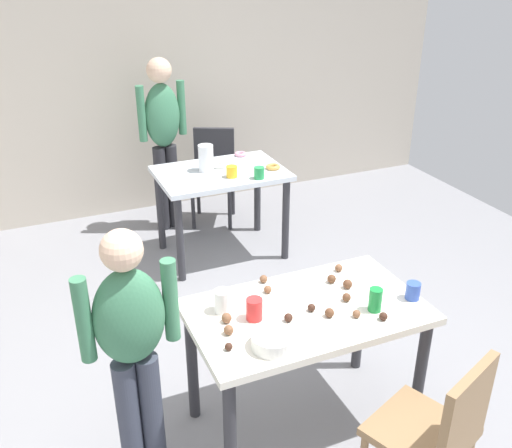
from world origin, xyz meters
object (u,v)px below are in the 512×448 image
object	(u,v)px
dining_table_near	(306,326)
dining_table_far	(221,185)
person_adult_far	(163,130)
chair_near_table	(438,429)
soda_can	(375,300)
pitcher_far	(206,158)
person_girl_near	(132,340)
mixing_bowl	(273,341)
chair_far_table	(213,170)

from	to	relation	value
dining_table_near	dining_table_far	distance (m)	2.04
dining_table_near	person_adult_far	bearing A→B (deg)	89.95
chair_near_table	person_adult_far	world-z (taller)	person_adult_far
dining_table_near	soda_can	distance (m)	0.38
chair_near_table	soda_can	world-z (taller)	soda_can
soda_can	pitcher_far	bearing A→B (deg)	93.17
dining_table_near	soda_can	xyz separation A→B (m)	(0.30, -0.15, 0.17)
person_girl_near	mixing_bowl	xyz separation A→B (m)	(0.58, -0.25, -0.01)
mixing_bowl	soda_can	world-z (taller)	soda_can
person_adult_far	pitcher_far	bearing A→B (deg)	-74.51
person_girl_near	mixing_bowl	bearing A→B (deg)	-22.78
chair_near_table	person_girl_near	size ratio (longest dim) A/B	0.65
dining_table_far	mixing_bowl	size ratio (longest dim) A/B	5.17
chair_near_table	pitcher_far	xyz separation A→B (m)	(-0.09, 2.79, 0.36)
dining_table_far	mixing_bowl	xyz separation A→B (m)	(-0.57, -2.23, 0.15)
dining_table_near	chair_near_table	world-z (taller)	chair_near_table
dining_table_near	soda_can	bearing A→B (deg)	-26.11
person_adult_far	chair_far_table	bearing A→B (deg)	2.35
dining_table_far	mixing_bowl	bearing A→B (deg)	-104.25
chair_near_table	person_adult_far	distance (m)	3.46
person_adult_far	soda_can	xyz separation A→B (m)	(0.30, -2.85, -0.13)
chair_near_table	chair_far_table	xyz separation A→B (m)	(0.19, 3.44, 0.00)
mixing_bowl	pitcher_far	distance (m)	2.33
soda_can	pitcher_far	xyz separation A→B (m)	(-0.12, 2.22, 0.05)
chair_near_table	soda_can	xyz separation A→B (m)	(0.03, 0.57, 0.31)
chair_far_table	soda_can	distance (m)	2.89
mixing_bowl	soda_can	xyz separation A→B (m)	(0.59, 0.06, 0.03)
mixing_bowl	soda_can	distance (m)	0.59
person_girl_near	soda_can	world-z (taller)	person_girl_near
person_girl_near	person_adult_far	xyz separation A→B (m)	(0.87, 2.67, 0.15)
pitcher_far	person_adult_far	bearing A→B (deg)	105.49
dining_table_near	chair_far_table	distance (m)	2.76
dining_table_near	pitcher_far	xyz separation A→B (m)	(0.18, 2.07, 0.22)
chair_near_table	person_adult_far	size ratio (longest dim) A/B	0.56
mixing_bowl	chair_near_table	bearing A→B (deg)	-42.35
dining_table_far	chair_far_table	world-z (taller)	chair_far_table
dining_table_near	chair_near_table	bearing A→B (deg)	-69.38
chair_far_table	person_adult_far	world-z (taller)	person_adult_far
chair_far_table	pitcher_far	xyz separation A→B (m)	(-0.28, -0.65, 0.36)
chair_far_table	soda_can	world-z (taller)	soda_can
chair_near_table	person_girl_near	xyz separation A→B (m)	(-1.14, 0.75, 0.29)
mixing_bowl	soda_can	bearing A→B (deg)	6.26
dining_table_far	dining_table_near	bearing A→B (deg)	-97.92
dining_table_far	person_girl_near	world-z (taller)	person_girl_near
chair_near_table	mixing_bowl	distance (m)	0.80
dining_table_near	person_adult_far	size ratio (longest dim) A/B	0.75
dining_table_near	person_adult_far	distance (m)	2.72
person_girl_near	mixing_bowl	distance (m)	0.63
chair_near_table	chair_far_table	bearing A→B (deg)	86.83
person_girl_near	person_adult_far	size ratio (longest dim) A/B	0.86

